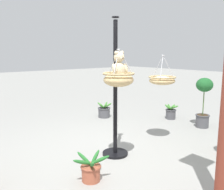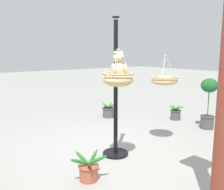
{
  "view_description": "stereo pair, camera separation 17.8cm",
  "coord_description": "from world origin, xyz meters",
  "px_view_note": "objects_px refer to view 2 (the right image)",
  "views": [
    {
      "loc": [
        2.54,
        3.14,
        1.75
      ],
      "look_at": [
        0.01,
        0.12,
        1.07
      ],
      "focal_mm": 39.75,
      "sensor_mm": 36.0,
      "label": 1
    },
    {
      "loc": [
        2.4,
        3.25,
        1.75
      ],
      "look_at": [
        0.01,
        0.12,
        1.07
      ],
      "focal_mm": 39.75,
      "sensor_mm": 36.0,
      "label": 2
    }
  ],
  "objects_px": {
    "hanging_basket_left_high": "(164,80)",
    "potted_plant_flowering_red": "(209,100)",
    "potted_plant_bushy_green": "(89,169)",
    "potted_plant_fern_front": "(109,111)",
    "teddy_bear": "(119,67)",
    "display_pole_central": "(116,115)",
    "potted_plant_trailing_ivy": "(176,113)",
    "hanging_basket_with_teddy": "(118,79)"
  },
  "relations": [
    {
      "from": "hanging_basket_left_high",
      "to": "potted_plant_flowering_red",
      "type": "relative_size",
      "value": 0.48
    },
    {
      "from": "hanging_basket_left_high",
      "to": "potted_plant_bushy_green",
      "type": "bearing_deg",
      "value": 10.83
    },
    {
      "from": "teddy_bear",
      "to": "potted_plant_flowering_red",
      "type": "distance_m",
      "value": 2.91
    },
    {
      "from": "hanging_basket_left_high",
      "to": "potted_plant_bushy_green",
      "type": "distance_m",
      "value": 2.25
    },
    {
      "from": "hanging_basket_left_high",
      "to": "potted_plant_flowering_red",
      "type": "bearing_deg",
      "value": 179.5
    },
    {
      "from": "hanging_basket_left_high",
      "to": "potted_plant_trailing_ivy",
      "type": "bearing_deg",
      "value": -149.35
    },
    {
      "from": "display_pole_central",
      "to": "potted_plant_flowering_red",
      "type": "height_order",
      "value": "display_pole_central"
    },
    {
      "from": "potted_plant_bushy_green",
      "to": "potted_plant_fern_front",
      "type": "bearing_deg",
      "value": -131.13
    },
    {
      "from": "teddy_bear",
      "to": "potted_plant_bushy_green",
      "type": "bearing_deg",
      "value": 15.74
    },
    {
      "from": "potted_plant_fern_front",
      "to": "potted_plant_flowering_red",
      "type": "distance_m",
      "value": 2.58
    },
    {
      "from": "hanging_basket_left_high",
      "to": "potted_plant_fern_front",
      "type": "height_order",
      "value": "hanging_basket_left_high"
    },
    {
      "from": "display_pole_central",
      "to": "potted_plant_flowering_red",
      "type": "xyz_separation_m",
      "value": [
        -2.63,
        0.11,
        -0.03
      ]
    },
    {
      "from": "hanging_basket_left_high",
      "to": "potted_plant_fern_front",
      "type": "relative_size",
      "value": 1.35
    },
    {
      "from": "teddy_bear",
      "to": "potted_plant_bushy_green",
      "type": "height_order",
      "value": "teddy_bear"
    },
    {
      "from": "hanging_basket_with_teddy",
      "to": "hanging_basket_left_high",
      "type": "relative_size",
      "value": 1.02
    },
    {
      "from": "hanging_basket_with_teddy",
      "to": "potted_plant_trailing_ivy",
      "type": "distance_m",
      "value": 3.24
    },
    {
      "from": "hanging_basket_with_teddy",
      "to": "teddy_bear",
      "type": "relative_size",
      "value": 1.38
    },
    {
      "from": "hanging_basket_with_teddy",
      "to": "potted_plant_trailing_ivy",
      "type": "xyz_separation_m",
      "value": [
        -2.82,
        -1.09,
        -1.18
      ]
    },
    {
      "from": "potted_plant_fern_front",
      "to": "potted_plant_trailing_ivy",
      "type": "xyz_separation_m",
      "value": [
        -1.26,
        1.27,
        0.0
      ]
    },
    {
      "from": "hanging_basket_with_teddy",
      "to": "potted_plant_flowering_red",
      "type": "distance_m",
      "value": 2.86
    },
    {
      "from": "teddy_bear",
      "to": "display_pole_central",
      "type": "bearing_deg",
      "value": -118.93
    },
    {
      "from": "hanging_basket_left_high",
      "to": "potted_plant_flowering_red",
      "type": "height_order",
      "value": "hanging_basket_left_high"
    },
    {
      "from": "teddy_bear",
      "to": "hanging_basket_left_high",
      "type": "height_order",
      "value": "teddy_bear"
    },
    {
      "from": "hanging_basket_with_teddy",
      "to": "teddy_bear",
      "type": "height_order",
      "value": "hanging_basket_with_teddy"
    },
    {
      "from": "hanging_basket_with_teddy",
      "to": "potted_plant_trailing_ivy",
      "type": "height_order",
      "value": "hanging_basket_with_teddy"
    },
    {
      "from": "potted_plant_flowering_red",
      "to": "potted_plant_bushy_green",
      "type": "height_order",
      "value": "potted_plant_flowering_red"
    },
    {
      "from": "potted_plant_bushy_green",
      "to": "potted_plant_trailing_ivy",
      "type": "xyz_separation_m",
      "value": [
        -3.51,
        -1.3,
        0.02
      ]
    },
    {
      "from": "display_pole_central",
      "to": "potted_plant_bushy_green",
      "type": "distance_m",
      "value": 1.11
    },
    {
      "from": "potted_plant_fern_front",
      "to": "potted_plant_bushy_green",
      "type": "xyz_separation_m",
      "value": [
        2.25,
        2.57,
        -0.01
      ]
    },
    {
      "from": "hanging_basket_with_teddy",
      "to": "potted_plant_bushy_green",
      "type": "xyz_separation_m",
      "value": [
        0.69,
        0.22,
        -1.2
      ]
    },
    {
      "from": "teddy_bear",
      "to": "potted_plant_flowering_red",
      "type": "xyz_separation_m",
      "value": [
        -2.78,
        -0.16,
        -0.86
      ]
    },
    {
      "from": "hanging_basket_left_high",
      "to": "potted_plant_fern_front",
      "type": "bearing_deg",
      "value": -98.05
    },
    {
      "from": "potted_plant_fern_front",
      "to": "potted_plant_bushy_green",
      "type": "bearing_deg",
      "value": 48.87
    },
    {
      "from": "hanging_basket_with_teddy",
      "to": "hanging_basket_left_high",
      "type": "distance_m",
      "value": 1.26
    },
    {
      "from": "display_pole_central",
      "to": "potted_plant_flowering_red",
      "type": "distance_m",
      "value": 2.63
    },
    {
      "from": "potted_plant_fern_front",
      "to": "potted_plant_trailing_ivy",
      "type": "relative_size",
      "value": 1.06
    },
    {
      "from": "teddy_bear",
      "to": "potted_plant_trailing_ivy",
      "type": "xyz_separation_m",
      "value": [
        -2.82,
        -1.11,
        -1.37
      ]
    },
    {
      "from": "hanging_basket_with_teddy",
      "to": "hanging_basket_left_high",
      "type": "height_order",
      "value": "hanging_basket_with_teddy"
    },
    {
      "from": "display_pole_central",
      "to": "hanging_basket_left_high",
      "type": "bearing_deg",
      "value": 175.01
    },
    {
      "from": "hanging_basket_with_teddy",
      "to": "potted_plant_bushy_green",
      "type": "relative_size",
      "value": 1.15
    },
    {
      "from": "potted_plant_flowering_red",
      "to": "teddy_bear",
      "type": "bearing_deg",
      "value": 3.35
    },
    {
      "from": "teddy_bear",
      "to": "potted_plant_bushy_green",
      "type": "xyz_separation_m",
      "value": [
        0.69,
        0.19,
        -1.38
      ]
    }
  ]
}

